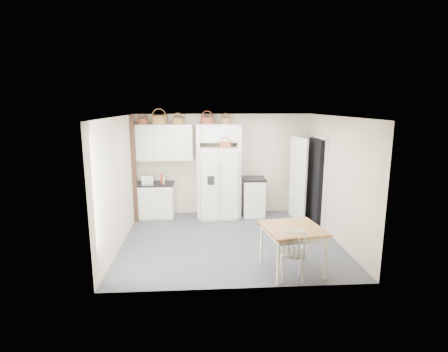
{
  "coord_description": "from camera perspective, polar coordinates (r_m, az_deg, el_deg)",
  "views": [
    {
      "loc": [
        -0.59,
        -6.99,
        2.84
      ],
      "look_at": [
        -0.1,
        0.4,
        1.31
      ],
      "focal_mm": 28.0,
      "sensor_mm": 36.0,
      "label": 1
    }
  ],
  "objects": [
    {
      "name": "dining_table",
      "position": [
        6.25,
        11.04,
        -11.61
      ],
      "size": [
        1.08,
        1.08,
        0.79
      ],
      "primitive_type": "cube",
      "rotation": [
        0.0,
        0.0,
        0.16
      ],
      "color": "brown",
      "rests_on": "floor"
    },
    {
      "name": "basket_upper_c",
      "position": [
        8.85,
        -7.52,
        8.88
      ],
      "size": [
        0.27,
        0.27,
        0.16
      ],
      "primitive_type": "cylinder",
      "color": "brown",
      "rests_on": "upper_cabinet"
    },
    {
      "name": "bridge_cabinet",
      "position": [
        8.86,
        -0.94,
        7.01
      ],
      "size": [
        1.12,
        0.34,
        0.45
      ],
      "primitive_type": "cube",
      "color": "silver",
      "rests_on": "wall_back"
    },
    {
      "name": "upper_cabinet",
      "position": [
        8.92,
        -9.67,
        5.42
      ],
      "size": [
        1.4,
        0.34,
        0.9
      ],
      "primitive_type": "cube",
      "color": "silver",
      "rests_on": "wall_back"
    },
    {
      "name": "floor",
      "position": [
        7.57,
        0.97,
        -10.39
      ],
      "size": [
        4.5,
        4.5,
        0.0
      ],
      "primitive_type": "plane",
      "color": "#3F3F40",
      "rests_on": "ground"
    },
    {
      "name": "wall_back",
      "position": [
        9.14,
        -0.04,
        1.94
      ],
      "size": [
        4.5,
        0.0,
        4.5
      ],
      "primitive_type": "plane",
      "rotation": [
        1.57,
        0.0,
        0.0
      ],
      "color": "beige",
      "rests_on": "floor"
    },
    {
      "name": "counter_right",
      "position": [
        8.99,
        4.83,
        -0.42
      ],
      "size": [
        0.58,
        0.69,
        0.04
      ],
      "primitive_type": "cube",
      "color": "black",
      "rests_on": "base_cab_right"
    },
    {
      "name": "wall_left",
      "position": [
        7.35,
        -16.75,
        -0.96
      ],
      "size": [
        0.0,
        4.0,
        4.0
      ],
      "primitive_type": "plane",
      "rotation": [
        1.57,
        0.0,
        1.57
      ],
      "color": "beige",
      "rests_on": "floor"
    },
    {
      "name": "toaster",
      "position": [
        8.99,
        -12.39,
        -0.52
      ],
      "size": [
        0.31,
        0.2,
        0.2
      ],
      "primitive_type": "cube",
      "rotation": [
        0.0,
        0.0,
        0.13
      ],
      "color": "silver",
      "rests_on": "counter_left"
    },
    {
      "name": "fridge_panel_right",
      "position": [
        8.91,
        2.4,
        0.69
      ],
      "size": [
        0.08,
        0.6,
        2.3
      ],
      "primitive_type": "cube",
      "color": "silver",
      "rests_on": "floor"
    },
    {
      "name": "fridge_panel_left",
      "position": [
        8.86,
        -4.18,
        0.6
      ],
      "size": [
        0.08,
        0.6,
        2.3
      ],
      "primitive_type": "cube",
      "color": "silver",
      "rests_on": "floor"
    },
    {
      "name": "basket_bridge_b",
      "position": [
        8.86,
        0.22,
        8.95
      ],
      "size": [
        0.26,
        0.26,
        0.15
      ],
      "primitive_type": "cylinder",
      "color": "brown",
      "rests_on": "bridge_cabinet"
    },
    {
      "name": "basket_fridge_b",
      "position": [
        8.59,
        0.19,
        5.09
      ],
      "size": [
        0.27,
        0.27,
        0.14
      ],
      "primitive_type": "cylinder",
      "color": "maroon",
      "rests_on": "refrigerator"
    },
    {
      "name": "cookbook_red",
      "position": [
        8.86,
        -10.17,
        -0.47
      ],
      "size": [
        0.05,
        0.16,
        0.24
      ],
      "primitive_type": "cube",
      "rotation": [
        0.0,
        0.0,
        0.07
      ],
      "color": "#A61E12",
      "rests_on": "counter_left"
    },
    {
      "name": "doorway_void",
      "position": [
        8.65,
        14.85,
        -0.88
      ],
      "size": [
        0.18,
        0.85,
        2.05
      ],
      "primitive_type": "cube",
      "color": "black",
      "rests_on": "floor"
    },
    {
      "name": "basket_upper_b",
      "position": [
        8.89,
        -10.54,
        9.0
      ],
      "size": [
        0.38,
        0.38,
        0.22
      ],
      "primitive_type": "cylinder",
      "color": "brown",
      "rests_on": "upper_cabinet"
    },
    {
      "name": "door_slab",
      "position": [
        8.85,
        11.96,
        -0.45
      ],
      "size": [
        0.21,
        0.79,
        2.05
      ],
      "primitive_type": "cube",
      "rotation": [
        0.0,
        0.0,
        -1.36
      ],
      "color": "white",
      "rests_on": "floor"
    },
    {
      "name": "cookbook_cream",
      "position": [
        8.86,
        -9.84,
        -0.54
      ],
      "size": [
        0.05,
        0.15,
        0.22
      ],
      "primitive_type": "cube",
      "rotation": [
        0.0,
        0.0,
        0.15
      ],
      "color": "beige",
      "rests_on": "counter_left"
    },
    {
      "name": "ceiling",
      "position": [
        7.02,
        1.05,
        9.68
      ],
      "size": [
        4.5,
        4.5,
        0.0
      ],
      "primitive_type": "plane",
      "color": "white",
      "rests_on": "wall_back"
    },
    {
      "name": "trim_post",
      "position": [
        8.64,
        -14.48,
        0.99
      ],
      "size": [
        0.09,
        0.09,
        2.6
      ],
      "primitive_type": "cube",
      "color": "black",
      "rests_on": "floor"
    },
    {
      "name": "basket_bridge_a",
      "position": [
        8.83,
        -2.77,
        9.04
      ],
      "size": [
        0.33,
        0.33,
        0.19
      ],
      "primitive_type": "cylinder",
      "color": "maroon",
      "rests_on": "bridge_cabinet"
    },
    {
      "name": "counter_left",
      "position": [
        8.99,
        -11.27,
        -1.25
      ],
      "size": [
        0.96,
        0.62,
        0.04
      ],
      "primitive_type": "cube",
      "color": "black",
      "rests_on": "base_cab_left"
    },
    {
      "name": "basket_upper_a",
      "position": [
        8.95,
        -13.15,
        8.66
      ],
      "size": [
        0.26,
        0.26,
        0.15
      ],
      "primitive_type": "cylinder",
      "color": "maroon",
      "rests_on": "upper_cabinet"
    },
    {
      "name": "base_cab_left",
      "position": [
        9.1,
        -11.16,
        -3.98
      ],
      "size": [
        0.92,
        0.58,
        0.85
      ],
      "primitive_type": "cube",
      "color": "silver",
      "rests_on": "floor"
    },
    {
      "name": "windsor_chair",
      "position": [
        5.94,
        11.05,
        -12.25
      ],
      "size": [
        0.49,
        0.46,
        0.91
      ],
      "primitive_type": "cube",
      "rotation": [
        0.0,
        0.0,
        -0.13
      ],
      "color": "silver",
      "rests_on": "floor"
    },
    {
      "name": "base_cab_right",
      "position": [
        9.11,
        4.78,
        -3.47
      ],
      "size": [
        0.54,
        0.65,
        0.95
      ],
      "primitive_type": "cube",
      "color": "silver",
      "rests_on": "floor"
    },
    {
      "name": "wall_right",
      "position": [
        7.7,
        17.93,
        -0.46
      ],
      "size": [
        0.0,
        4.0,
        4.0
      ],
      "primitive_type": "plane",
      "rotation": [
        1.57,
        0.0,
        -1.57
      ],
      "color": "beige",
      "rests_on": "floor"
    },
    {
      "name": "refrigerator",
      "position": [
        8.84,
        -0.85,
        -1.08
      ],
      "size": [
        0.92,
        0.74,
        1.79
      ],
      "primitive_type": "cube",
      "color": "white",
      "rests_on": "floor"
    }
  ]
}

